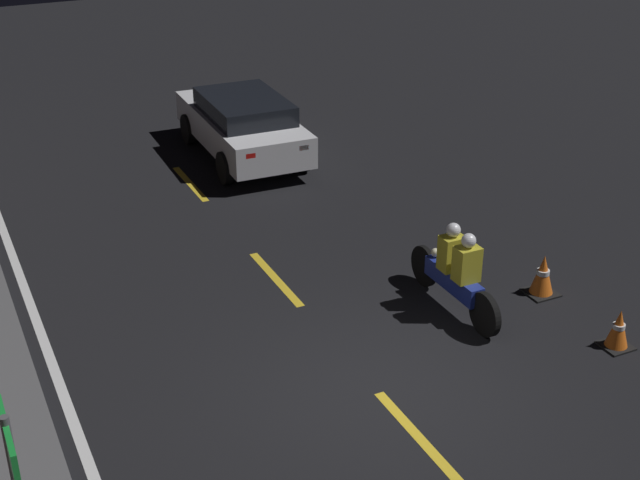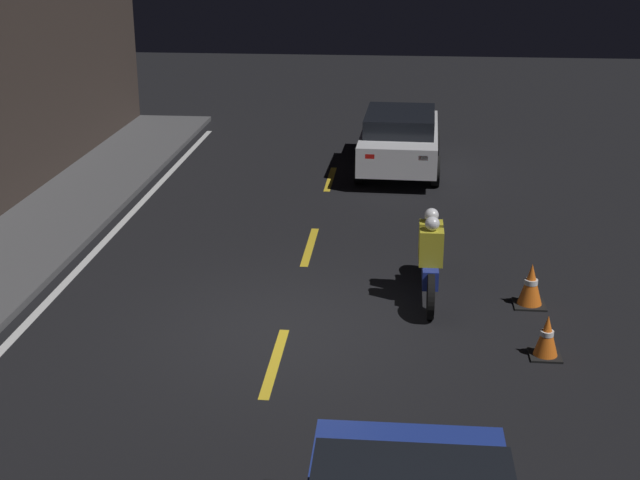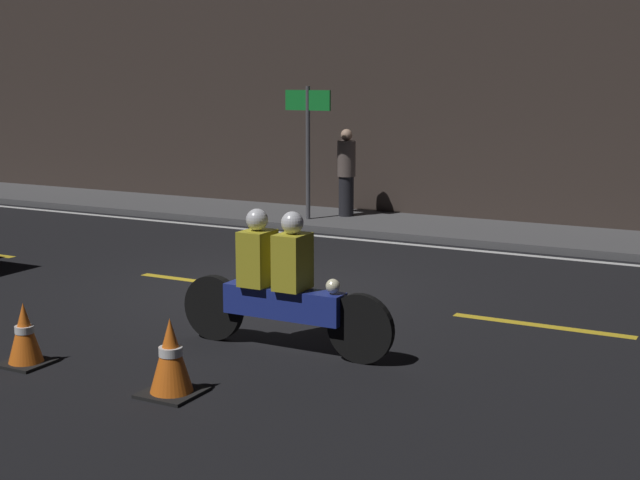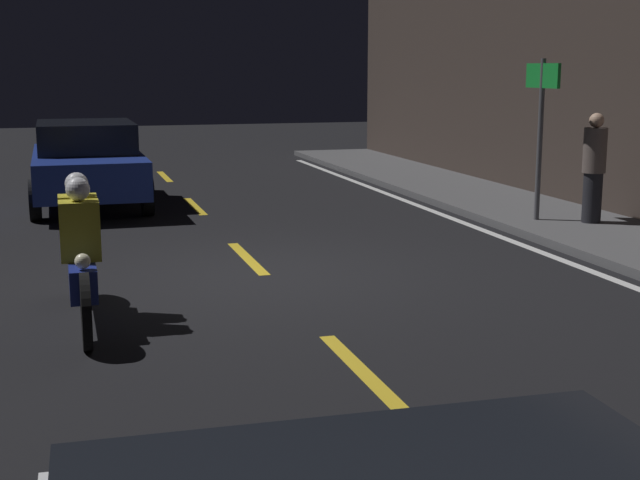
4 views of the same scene
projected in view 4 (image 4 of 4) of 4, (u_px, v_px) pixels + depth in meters
name	position (u px, v px, depth m)	size (l,w,h in m)	color
ground_plane	(265.00, 276.00, 10.39)	(56.00, 56.00, 0.00)	black
lane_dash_a	(165.00, 177.00, 19.81)	(2.00, 0.14, 0.01)	gold
lane_dash_b	(195.00, 206.00, 15.57)	(2.00, 0.14, 0.01)	gold
lane_dash_c	(247.00, 258.00, 11.33)	(2.00, 0.14, 0.01)	gold
lane_dash_d	(363.00, 372.00, 7.09)	(2.00, 0.14, 0.01)	gold
lane_solid_kerb	(552.00, 256.00, 11.44)	(25.20, 0.14, 0.01)	silver
sedan_blue	(87.00, 162.00, 15.46)	(4.14, 1.95, 1.46)	navy
motorcycle	(81.00, 254.00, 8.38)	(2.35, 0.36, 1.41)	black
pedestrian	(594.00, 167.00, 13.12)	(0.34, 0.34, 1.62)	black
shop_sign	(541.00, 107.00, 13.20)	(0.90, 0.08, 2.40)	#4C4C51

